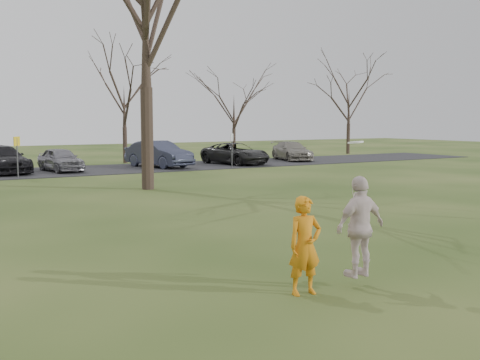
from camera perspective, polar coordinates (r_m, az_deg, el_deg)
name	(u,v)px	position (r m, az deg, el deg)	size (l,w,h in m)	color
ground	(358,288)	(10.04, 11.84, -10.65)	(120.00, 120.00, 0.00)	#1E380F
parking_strip	(48,172)	(32.86, -18.86, 0.77)	(62.00, 6.50, 0.04)	black
player_defender	(305,246)	(9.38, 6.57, -6.60)	(0.60, 0.39, 1.63)	#C97410
car_3	(1,159)	(32.90, -22.96, 1.93)	(2.04, 5.02, 1.46)	black
car_4	(61,159)	(32.89, -17.66, 2.00)	(1.55, 3.86, 1.32)	slate
car_5	(159,154)	(34.48, -8.20, 2.62)	(1.68, 4.81, 1.58)	#303449
car_6	(235,153)	(36.47, -0.47, 2.70)	(2.28, 4.95, 1.37)	black
car_7	(292,151)	(40.20, 5.27, 2.93)	(1.82, 4.49, 1.30)	gray
catching_play	(360,226)	(9.84, 12.04, -4.60)	(1.03, 0.54, 2.32)	beige
sign_yellow	(17,149)	(29.47, -21.59, 2.88)	(0.35, 0.35, 2.08)	#47474C
sign_white	(232,144)	(33.47, -0.82, 3.64)	(0.35, 0.35, 2.08)	#47474C
big_tree	(145,17)	(24.03, -9.56, 15.89)	(9.00, 9.00, 14.00)	#352821
small_tree_row	(98,105)	(38.73, -14.17, 7.40)	(55.00, 5.90, 8.50)	#352821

